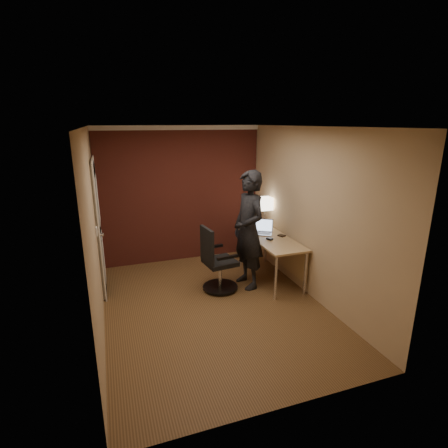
% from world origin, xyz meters
% --- Properties ---
extents(room, '(4.00, 4.00, 4.00)m').
position_xyz_m(room, '(-0.27, 1.54, 1.37)').
color(room, brown).
rests_on(room, ground).
extents(desk, '(0.60, 1.50, 0.73)m').
position_xyz_m(desk, '(1.25, 0.58, 0.60)').
color(desk, tan).
rests_on(desk, ground).
extents(desk_lamp, '(0.22, 0.22, 0.54)m').
position_xyz_m(desk_lamp, '(1.36, 1.21, 1.15)').
color(desk_lamp, silver).
rests_on(desk_lamp, desk).
extents(laptop, '(0.42, 0.40, 0.23)m').
position_xyz_m(laptop, '(1.15, 0.85, 0.79)').
color(laptop, silver).
rests_on(laptop, desk).
extents(mouse, '(0.09, 0.12, 0.03)m').
position_xyz_m(mouse, '(1.11, 0.49, 0.75)').
color(mouse, black).
rests_on(mouse, desk).
extents(wallet, '(0.13, 0.14, 0.02)m').
position_xyz_m(wallet, '(1.38, 0.59, 0.74)').
color(wallet, black).
rests_on(wallet, desk).
extents(office_chair, '(0.55, 0.60, 1.02)m').
position_xyz_m(office_chair, '(0.20, 0.47, 0.45)').
color(office_chair, black).
rests_on(office_chair, ground).
extents(person, '(0.53, 0.73, 1.87)m').
position_xyz_m(person, '(0.73, 0.47, 0.93)').
color(person, black).
rests_on(person, ground).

